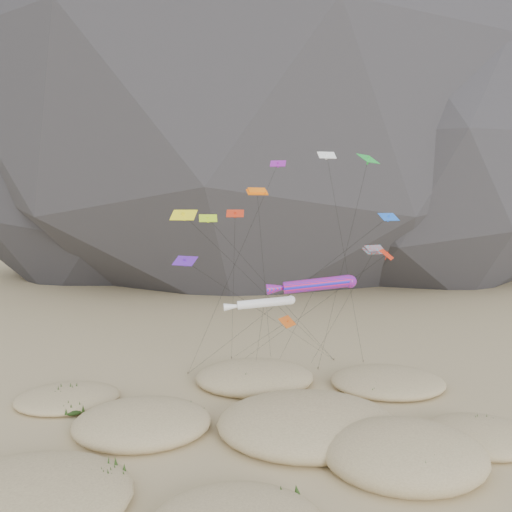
{
  "coord_description": "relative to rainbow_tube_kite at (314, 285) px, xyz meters",
  "views": [
    {
      "loc": [
        -5.51,
        -40.24,
        20.67
      ],
      "look_at": [
        -1.85,
        12.0,
        15.79
      ],
      "focal_mm": 35.0,
      "sensor_mm": 36.0,
      "label": 1
    }
  ],
  "objects": [
    {
      "name": "multi_parafoil",
      "position": [
        6.89,
        3.28,
        2.94
      ],
      "size": [
        5.18,
        15.71,
        17.01
      ],
      "color": "red",
      "rests_on": "ground"
    },
    {
      "name": "white_tube_kite",
      "position": [
        -4.94,
        1.93,
        -2.11
      ],
      "size": [
        7.3,
        13.69,
        12.03
      ],
      "color": "white",
      "rests_on": "ground"
    },
    {
      "name": "ground",
      "position": [
        -3.4,
        -7.01,
        -13.41
      ],
      "size": [
        500.0,
        500.0,
        0.0
      ],
      "primitive_type": "plane",
      "color": "#CCB789",
      "rests_on": "ground"
    },
    {
      "name": "dune_grass",
      "position": [
        -4.87,
        -3.95,
        -12.57
      ],
      "size": [
        43.56,
        30.09,
        1.56
      ],
      "color": "black",
      "rests_on": "ground"
    },
    {
      "name": "delta_kites",
      "position": [
        -1.86,
        4.48,
        5.74
      ],
      "size": [
        24.48,
        23.42,
        27.32
      ],
      "color": "#FF2C0D",
      "rests_on": "ground"
    },
    {
      "name": "orange_parafoil",
      "position": [
        -4.74,
        10.15,
        9.04
      ],
      "size": [
        4.03,
        11.93,
        23.2
      ],
      "color": "orange",
      "rests_on": "ground"
    },
    {
      "name": "rainbow_tube_kite",
      "position": [
        0.0,
        0.0,
        0.0
      ],
      "size": [
        8.82,
        19.37,
        14.39
      ],
      "color": "#FD1A42",
      "rests_on": "ground"
    },
    {
      "name": "rock_headland",
      "position": [
        2.97,
        111.71,
        59.27
      ],
      "size": [
        226.37,
        148.64,
        177.5
      ],
      "color": "black",
      "rests_on": "ground"
    },
    {
      "name": "dunes",
      "position": [
        -5.02,
        -3.04,
        -12.7
      ],
      "size": [
        50.34,
        38.59,
        4.13
      ],
      "color": "#CCB789",
      "rests_on": "ground"
    },
    {
      "name": "kite_stakes",
      "position": [
        -0.7,
        16.08,
        -13.26
      ],
      "size": [
        23.55,
        8.63,
        0.3
      ],
      "color": "#3F2D1E",
      "rests_on": "ground"
    }
  ]
}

